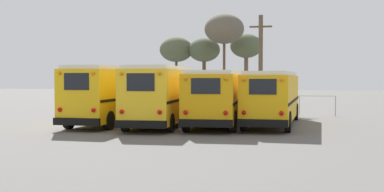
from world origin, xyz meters
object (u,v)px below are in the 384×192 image
object	(u,v)px
school_bus_0	(115,93)
school_bus_1	(164,93)
bare_tree_3	(204,51)
bare_tree_0	(246,47)
bare_tree_2	(224,29)
school_bus_2	(218,95)
school_bus_3	(273,96)
bare_tree_1	(176,50)
utility_pole	(261,62)

from	to	relation	value
school_bus_0	school_bus_1	bearing A→B (deg)	-4.01
school_bus_0	bare_tree_3	bearing A→B (deg)	87.06
bare_tree_0	bare_tree_2	distance (m)	4.53
bare_tree_3	school_bus_2	bearing A→B (deg)	-77.62
school_bus_1	bare_tree_3	size ratio (longest dim) A/B	1.55
school_bus_1	bare_tree_3	bearing A→B (deg)	94.68
school_bus_1	school_bus_3	size ratio (longest dim) A/B	1.05
bare_tree_1	bare_tree_3	distance (m)	2.99
bare_tree_1	bare_tree_2	bearing A→B (deg)	-27.94
school_bus_0	bare_tree_3	world-z (taller)	bare_tree_3
school_bus_2	utility_pole	bearing A→B (deg)	82.52
bare_tree_1	bare_tree_2	world-z (taller)	bare_tree_2
school_bus_3	bare_tree_2	distance (m)	20.51
bare_tree_0	school_bus_1	bearing A→B (deg)	-95.74
school_bus_1	bare_tree_2	xyz separation A→B (m)	(0.63, 19.94, 5.58)
utility_pole	bare_tree_1	bearing A→B (deg)	132.64
bare_tree_0	bare_tree_3	world-z (taller)	bare_tree_0
bare_tree_1	bare_tree_3	world-z (taller)	bare_tree_1
bare_tree_0	school_bus_2	bearing A→B (deg)	-88.46
school_bus_1	utility_pole	bearing A→B (deg)	69.86
bare_tree_0	bare_tree_2	xyz separation A→B (m)	(-1.77, -3.90, 1.47)
school_bus_0	bare_tree_0	world-z (taller)	bare_tree_0
school_bus_0	bare_tree_3	size ratio (longest dim) A/B	1.47
school_bus_1	bare_tree_1	size ratio (longest dim) A/B	1.51
school_bus_0	bare_tree_3	xyz separation A→B (m)	(1.16, 22.58, 3.70)
bare_tree_3	school_bus_3	bearing A→B (deg)	-70.03
school_bus_1	school_bus_3	distance (m)	6.13
bare_tree_0	bare_tree_2	bearing A→B (deg)	-114.38
bare_tree_1	bare_tree_0	bearing A→B (deg)	7.80
bare_tree_1	utility_pole	bearing A→B (deg)	-47.36
school_bus_0	school_bus_3	distance (m)	9.11
school_bus_3	bare_tree_0	world-z (taller)	bare_tree_0
bare_tree_0	school_bus_3	bearing A→B (deg)	-80.91
school_bus_1	utility_pole	world-z (taller)	utility_pole
school_bus_3	bare_tree_0	xyz separation A→B (m)	(-3.65, 22.84, 4.24)
school_bus_2	utility_pole	xyz separation A→B (m)	(1.59, 12.07, 2.28)
school_bus_1	school_bus_2	bearing A→B (deg)	9.45
school_bus_2	school_bus_3	world-z (taller)	school_bus_2
bare_tree_1	school_bus_2	bearing A→B (deg)	-70.58
school_bus_1	school_bus_3	world-z (taller)	school_bus_1
school_bus_3	utility_pole	size ratio (longest dim) A/B	1.30
school_bus_2	bare_tree_0	bearing A→B (deg)	91.54
utility_pole	school_bus_1	bearing A→B (deg)	-110.14
school_bus_3	utility_pole	bearing A→B (deg)	97.09
bare_tree_0	bare_tree_1	size ratio (longest dim) A/B	1.04
school_bus_3	bare_tree_2	world-z (taller)	bare_tree_2
school_bus_3	utility_pole	world-z (taller)	utility_pole
school_bus_0	utility_pole	size ratio (longest dim) A/B	1.30
school_bus_1	bare_tree_0	size ratio (longest dim) A/B	1.45
bare_tree_2	bare_tree_1	bearing A→B (deg)	152.06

